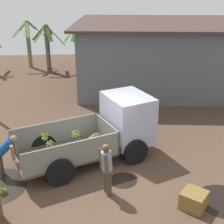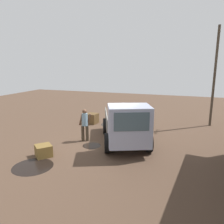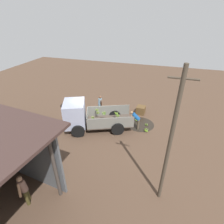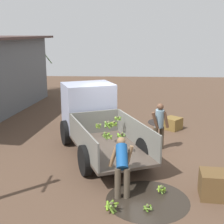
{
  "view_description": "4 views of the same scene",
  "coord_description": "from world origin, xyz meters",
  "px_view_note": "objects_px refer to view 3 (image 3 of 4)",
  "views": [
    {
      "loc": [
        -0.21,
        -8.69,
        5.68
      ],
      "look_at": [
        0.55,
        1.47,
        1.44
      ],
      "focal_mm": 50.0,
      "sensor_mm": 36.0,
      "label": 1
    },
    {
      "loc": [
        9.62,
        3.54,
        3.79
      ],
      "look_at": [
        -0.06,
        0.12,
        1.53
      ],
      "focal_mm": 35.0,
      "sensor_mm": 36.0,
      "label": 2
    },
    {
      "loc": [
        -4.37,
        10.33,
        7.24
      ],
      "look_at": [
        -1.31,
        0.45,
        1.34
      ],
      "focal_mm": 28.0,
      "sensor_mm": 36.0,
      "label": 3
    },
    {
      "loc": [
        -9.92,
        -0.16,
        3.92
      ],
      "look_at": [
        -0.32,
        0.34,
        1.43
      ],
      "focal_mm": 50.0,
      "sensor_mm": 36.0,
      "label": 4
    }
  ],
  "objects_px": {
    "person_bystander_near_shed": "(23,189)",
    "banana_bunch_on_ground_1": "(136,120)",
    "wooden_crate_0": "(141,110)",
    "banana_bunch_on_ground_2": "(146,124)",
    "person_worker_loading": "(136,119)",
    "utility_pole": "(170,143)",
    "person_foreground_visitor": "(100,104)",
    "wooden_crate_1": "(79,103)",
    "banana_bunch_on_ground_0": "(146,130)",
    "cargo_truck": "(82,115)"
  },
  "relations": [
    {
      "from": "banana_bunch_on_ground_2",
      "to": "wooden_crate_0",
      "type": "xyz_separation_m",
      "value": [
        0.69,
        -1.63,
        0.25
      ]
    },
    {
      "from": "banana_bunch_on_ground_0",
      "to": "person_foreground_visitor",
      "type": "bearing_deg",
      "value": -19.62
    },
    {
      "from": "banana_bunch_on_ground_1",
      "to": "wooden_crate_1",
      "type": "bearing_deg",
      "value": -10.42
    },
    {
      "from": "banana_bunch_on_ground_2",
      "to": "person_bystander_near_shed",
      "type": "bearing_deg",
      "value": 61.2
    },
    {
      "from": "utility_pole",
      "to": "banana_bunch_on_ground_1",
      "type": "xyz_separation_m",
      "value": [
        2.11,
        -5.96,
        -2.98
      ]
    },
    {
      "from": "utility_pole",
      "to": "person_bystander_near_shed",
      "type": "distance_m",
      "value": 6.2
    },
    {
      "from": "utility_pole",
      "to": "banana_bunch_on_ground_2",
      "type": "relative_size",
      "value": 27.56
    },
    {
      "from": "person_worker_loading",
      "to": "person_bystander_near_shed",
      "type": "bearing_deg",
      "value": 58.82
    },
    {
      "from": "person_worker_loading",
      "to": "banana_bunch_on_ground_1",
      "type": "xyz_separation_m",
      "value": [
        0.08,
        -1.0,
        -0.7
      ]
    },
    {
      "from": "person_worker_loading",
      "to": "person_bystander_near_shed",
      "type": "height_order",
      "value": "person_bystander_near_shed"
    },
    {
      "from": "cargo_truck",
      "to": "person_foreground_visitor",
      "type": "relative_size",
      "value": 3.05
    },
    {
      "from": "banana_bunch_on_ground_0",
      "to": "person_bystander_near_shed",
      "type": "bearing_deg",
      "value": 57.74
    },
    {
      "from": "cargo_truck",
      "to": "person_foreground_visitor",
      "type": "xyz_separation_m",
      "value": [
        -0.43,
        -2.31,
        -0.19
      ]
    },
    {
      "from": "wooden_crate_1",
      "to": "cargo_truck",
      "type": "bearing_deg",
      "value": 121.35
    },
    {
      "from": "person_foreground_visitor",
      "to": "banana_bunch_on_ground_2",
      "type": "xyz_separation_m",
      "value": [
        -3.82,
        0.59,
        -0.82
      ]
    },
    {
      "from": "cargo_truck",
      "to": "person_worker_loading",
      "type": "xyz_separation_m",
      "value": [
        -3.52,
        -1.12,
        -0.29
      ]
    },
    {
      "from": "cargo_truck",
      "to": "banana_bunch_on_ground_1",
      "type": "bearing_deg",
      "value": -171.46
    },
    {
      "from": "banana_bunch_on_ground_0",
      "to": "banana_bunch_on_ground_2",
      "type": "relative_size",
      "value": 1.52
    },
    {
      "from": "utility_pole",
      "to": "banana_bunch_on_ground_2",
      "type": "distance_m",
      "value": 6.47
    },
    {
      "from": "wooden_crate_1",
      "to": "person_bystander_near_shed",
      "type": "bearing_deg",
      "value": 102.5
    },
    {
      "from": "person_worker_loading",
      "to": "cargo_truck",
      "type": "bearing_deg",
      "value": 12.69
    },
    {
      "from": "banana_bunch_on_ground_2",
      "to": "wooden_crate_1",
      "type": "relative_size",
      "value": 0.35
    },
    {
      "from": "person_foreground_visitor",
      "to": "banana_bunch_on_ground_0",
      "type": "bearing_deg",
      "value": -37.23
    },
    {
      "from": "person_foreground_visitor",
      "to": "person_worker_loading",
      "type": "distance_m",
      "value": 3.32
    },
    {
      "from": "utility_pole",
      "to": "banana_bunch_on_ground_0",
      "type": "bearing_deg",
      "value": -75.91
    },
    {
      "from": "person_foreground_visitor",
      "to": "person_worker_loading",
      "type": "relative_size",
      "value": 1.18
    },
    {
      "from": "banana_bunch_on_ground_1",
      "to": "person_worker_loading",
      "type": "bearing_deg",
      "value": 94.52
    },
    {
      "from": "wooden_crate_1",
      "to": "person_foreground_visitor",
      "type": "bearing_deg",
      "value": 161.36
    },
    {
      "from": "wooden_crate_0",
      "to": "banana_bunch_on_ground_2",
      "type": "bearing_deg",
      "value": 113.01
    },
    {
      "from": "utility_pole",
      "to": "wooden_crate_0",
      "type": "bearing_deg",
      "value": -74.58
    },
    {
      "from": "person_bystander_near_shed",
      "to": "banana_bunch_on_ground_2",
      "type": "bearing_deg",
      "value": -152.27
    },
    {
      "from": "wooden_crate_0",
      "to": "utility_pole",
      "type": "bearing_deg",
      "value": 105.42
    },
    {
      "from": "cargo_truck",
      "to": "banana_bunch_on_ground_1",
      "type": "relative_size",
      "value": 19.44
    },
    {
      "from": "utility_pole",
      "to": "person_foreground_visitor",
      "type": "bearing_deg",
      "value": -50.28
    },
    {
      "from": "utility_pole",
      "to": "person_worker_loading",
      "type": "height_order",
      "value": "utility_pole"
    },
    {
      "from": "utility_pole",
      "to": "wooden_crate_1",
      "type": "relative_size",
      "value": 9.55
    },
    {
      "from": "banana_bunch_on_ground_1",
      "to": "cargo_truck",
      "type": "bearing_deg",
      "value": 31.55
    },
    {
      "from": "cargo_truck",
      "to": "wooden_crate_1",
      "type": "height_order",
      "value": "cargo_truck"
    },
    {
      "from": "person_bystander_near_shed",
      "to": "banana_bunch_on_ground_1",
      "type": "xyz_separation_m",
      "value": [
        -3.35,
        -7.95,
        -0.79
      ]
    },
    {
      "from": "person_bystander_near_shed",
      "to": "banana_bunch_on_ground_2",
      "type": "relative_size",
      "value": 7.39
    },
    {
      "from": "cargo_truck",
      "to": "banana_bunch_on_ground_2",
      "type": "distance_m",
      "value": 4.7
    },
    {
      "from": "banana_bunch_on_ground_1",
      "to": "wooden_crate_0",
      "type": "bearing_deg",
      "value": -95.45
    },
    {
      "from": "person_foreground_visitor",
      "to": "utility_pole",
      "type": "bearing_deg",
      "value": -67.89
    },
    {
      "from": "banana_bunch_on_ground_2",
      "to": "wooden_crate_0",
      "type": "distance_m",
      "value": 1.78
    },
    {
      "from": "utility_pole",
      "to": "person_foreground_visitor",
      "type": "height_order",
      "value": "utility_pole"
    },
    {
      "from": "utility_pole",
      "to": "person_foreground_visitor",
      "type": "relative_size",
      "value": 3.7
    },
    {
      "from": "person_foreground_visitor",
      "to": "banana_bunch_on_ground_1",
      "type": "bearing_deg",
      "value": -21.39
    },
    {
      "from": "banana_bunch_on_ground_0",
      "to": "person_worker_loading",
      "type": "bearing_deg",
      "value": -13.78
    },
    {
      "from": "utility_pole",
      "to": "person_foreground_visitor",
      "type": "distance_m",
      "value": 8.3
    },
    {
      "from": "wooden_crate_1",
      "to": "banana_bunch_on_ground_0",
      "type": "bearing_deg",
      "value": 160.74
    }
  ]
}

